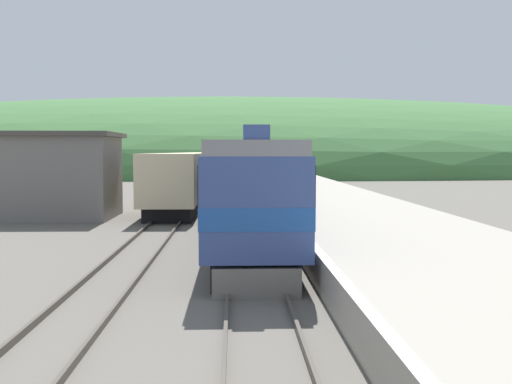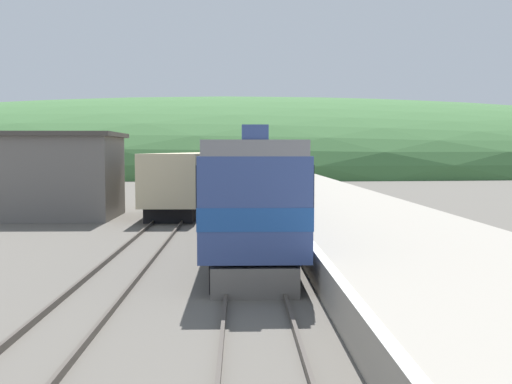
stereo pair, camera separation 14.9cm
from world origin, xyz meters
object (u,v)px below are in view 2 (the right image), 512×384
object	(u,v)px
siding_train	(197,173)
carriage_third	(242,164)
carriage_fourth	(242,161)
carriage_fifth	(241,159)
express_train_lead_car	(249,188)
carriage_second	(244,171)

from	to	relation	value
siding_train	carriage_third	bearing A→B (deg)	78.42
carriage_fourth	carriage_fifth	distance (m)	23.44
carriage_third	siding_train	size ratio (longest dim) A/B	0.53
express_train_lead_car	carriage_fifth	size ratio (longest dim) A/B	0.87
carriage_second	carriage_fourth	distance (m)	46.89
carriage_second	express_train_lead_car	bearing A→B (deg)	-90.00
siding_train	carriage_fifth	bearing A→B (deg)	86.58
carriage_third	siding_train	xyz separation A→B (m)	(-3.95, -19.28, -0.31)
express_train_lead_car	siding_train	world-z (taller)	express_train_lead_car
express_train_lead_car	carriage_third	bearing A→B (deg)	90.00
carriage_second	carriage_fourth	xyz separation A→B (m)	(0.00, 46.89, 0.00)
express_train_lead_car	siding_train	size ratio (longest dim) A/B	0.46
express_train_lead_car	carriage_third	world-z (taller)	express_train_lead_car
carriage_fifth	siding_train	xyz separation A→B (m)	(-3.95, -66.17, -0.31)
carriage_third	carriage_fourth	bearing A→B (deg)	90.00
carriage_third	carriage_fifth	xyz separation A→B (m)	(0.00, 46.89, 0.00)
carriage_second	carriage_third	distance (m)	23.44
express_train_lead_car	carriage_third	size ratio (longest dim) A/B	0.87
carriage_fourth	carriage_second	bearing A→B (deg)	-90.00
carriage_fourth	carriage_third	bearing A→B (deg)	-90.00
express_train_lead_car	carriage_fifth	xyz separation A→B (m)	(0.00, 92.53, -0.01)
carriage_second	siding_train	world-z (taller)	carriage_second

